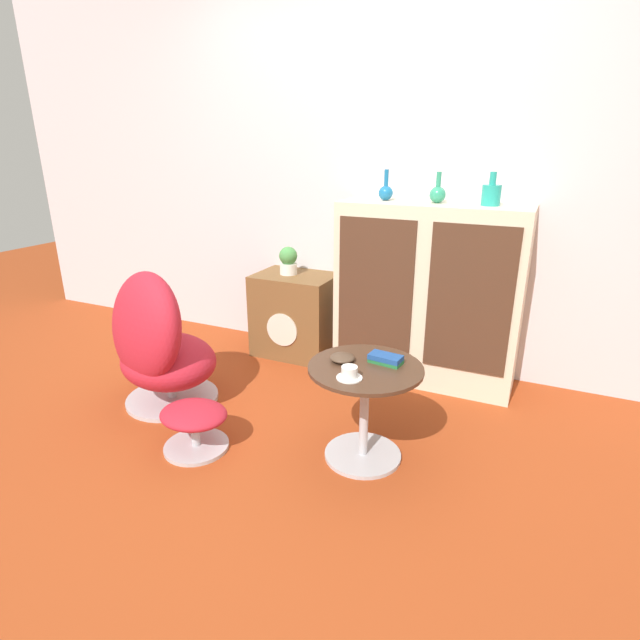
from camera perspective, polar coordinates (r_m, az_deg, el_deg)
name	(u,v)px	position (r m, az deg, el deg)	size (l,w,h in m)	color
ground_plane	(262,462)	(2.58, -6.70, -15.85)	(12.00, 12.00, 0.00)	#9E3D19
wall_back	(373,172)	(3.49, 6.09, 16.43)	(6.40, 0.06, 2.60)	silver
sideboard	(428,295)	(3.25, 12.23, 2.85)	(1.14, 0.43, 1.15)	beige
tv_console	(296,315)	(3.65, -2.80, 0.62)	(0.57, 0.42, 0.60)	brown
egg_chair	(158,346)	(3.05, -18.06, -2.82)	(0.78, 0.75, 0.84)	#B7B7BC
ottoman	(194,421)	(2.65, -14.19, -11.10)	(0.35, 0.33, 0.24)	#B7B7BC
coffee_table	(364,401)	(2.44, 5.11, -9.22)	(0.55, 0.55, 0.50)	#B7B7BC
vase_leftmost	(386,192)	(3.22, 7.53, 14.33)	(0.09, 0.09, 0.19)	#196699
vase_inner_left	(438,194)	(3.13, 13.30, 13.88)	(0.10, 0.10, 0.18)	#2D8E6B
vase_inner_right	(491,194)	(3.08, 18.99, 13.46)	(0.11, 0.11, 0.19)	teal
potted_plant	(288,260)	(3.57, -3.65, 6.82)	(0.13, 0.13, 0.20)	silver
teacup	(349,374)	(2.23, 3.38, -6.14)	(0.12, 0.12, 0.06)	white
book_stack	(386,359)	(2.40, 7.51, -4.44)	(0.16, 0.10, 0.04)	#237038
bowl	(342,358)	(2.40, 2.58, -4.32)	(0.12, 0.12, 0.04)	#4C3828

